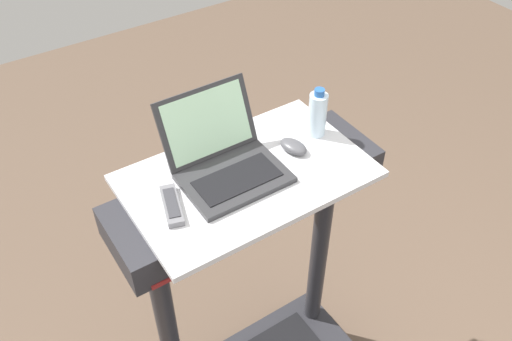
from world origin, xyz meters
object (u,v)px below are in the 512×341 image
at_px(laptop, 225,160).
at_px(computer_mouse, 293,146).
at_px(water_bottle, 317,114).
at_px(tv_remote, 172,205).

xyz_separation_m(laptop, computer_mouse, (0.23, -0.03, -0.03)).
relative_size(water_bottle, tv_remote, 1.05).
bearing_deg(computer_mouse, tv_remote, 169.06).
relative_size(computer_mouse, water_bottle, 0.57).
bearing_deg(laptop, computer_mouse, -8.35).
distance_m(laptop, computer_mouse, 0.24).
relative_size(computer_mouse, tv_remote, 0.60).
bearing_deg(laptop, water_bottle, -0.36).
relative_size(laptop, water_bottle, 1.80).
bearing_deg(water_bottle, laptop, 179.59).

